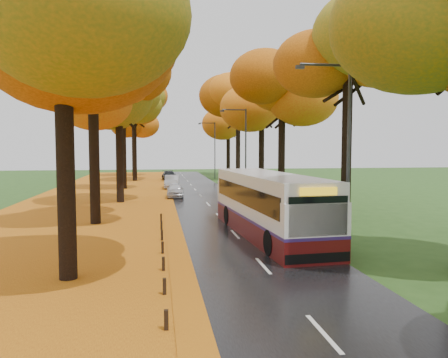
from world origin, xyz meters
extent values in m
plane|color=#284C19|center=(0.00, 0.00, 0.00)|extent=(160.00, 160.00, 0.00)
cube|color=black|center=(0.00, 25.00, 0.02)|extent=(6.50, 90.00, 0.04)
cube|color=silver|center=(0.00, 25.00, 0.04)|extent=(0.12, 90.00, 0.01)
cube|color=#8C390C|center=(-9.00, 25.00, 0.01)|extent=(12.00, 90.00, 0.02)
cube|color=orange|center=(-3.05, 25.00, 0.04)|extent=(0.90, 90.00, 0.01)
cylinder|color=black|center=(-6.90, 5.50, 4.29)|extent=(0.60, 0.60, 8.58)
cylinder|color=black|center=(-7.50, 16.50, 4.58)|extent=(0.60, 0.60, 9.15)
ellipsoid|color=orange|center=(-7.50, 16.50, 10.30)|extent=(8.00, 8.00, 6.24)
cylinder|color=black|center=(-6.90, 26.50, 4.00)|extent=(0.60, 0.60, 8.00)
ellipsoid|color=orange|center=(-6.90, 26.50, 9.00)|extent=(9.20, 9.20, 7.18)
cylinder|color=black|center=(-7.50, 38.50, 4.29)|extent=(0.60, 0.60, 8.58)
ellipsoid|color=orange|center=(-7.50, 38.50, 9.65)|extent=(8.00, 8.00, 6.24)
cylinder|color=black|center=(-6.90, 49.50, 4.58)|extent=(0.60, 0.60, 9.15)
ellipsoid|color=orange|center=(-6.90, 49.50, 10.30)|extent=(9.20, 9.20, 7.18)
cylinder|color=black|center=(-7.50, 59.50, 4.00)|extent=(0.60, 0.60, 8.00)
ellipsoid|color=orange|center=(-7.50, 59.50, 9.00)|extent=(8.00, 8.00, 6.24)
cylinder|color=black|center=(7.50, 15.50, 4.61)|extent=(0.60, 0.60, 9.22)
ellipsoid|color=#D06A0F|center=(7.50, 15.50, 10.37)|extent=(8.20, 8.20, 6.40)
cylinder|color=black|center=(6.90, 27.50, 4.10)|extent=(0.60, 0.60, 8.19)
ellipsoid|color=#D06A0F|center=(6.90, 27.50, 9.22)|extent=(9.20, 9.20, 7.18)
cylinder|color=black|center=(7.50, 37.50, 4.35)|extent=(0.60, 0.60, 8.70)
ellipsoid|color=#D06A0F|center=(7.50, 37.50, 9.79)|extent=(8.20, 8.20, 6.40)
cylinder|color=black|center=(6.90, 48.50, 4.61)|extent=(0.60, 0.60, 9.22)
ellipsoid|color=#D06A0F|center=(6.90, 48.50, 10.37)|extent=(9.20, 9.20, 7.18)
cylinder|color=black|center=(7.50, 60.50, 4.10)|extent=(0.60, 0.60, 8.19)
ellipsoid|color=#D06A0F|center=(7.50, 60.50, 9.22)|extent=(8.20, 8.20, 6.40)
cube|color=black|center=(-3.70, 0.80, 0.26)|extent=(0.11, 0.11, 0.52)
cube|color=black|center=(-3.70, 3.40, 0.26)|extent=(0.11, 0.11, 0.52)
cube|color=black|center=(-3.70, 6.00, 0.26)|extent=(0.11, 0.11, 0.52)
cube|color=black|center=(-3.70, 8.60, 0.26)|extent=(0.11, 0.11, 0.52)
cube|color=black|center=(-3.70, 11.20, 0.26)|extent=(0.11, 0.11, 0.52)
cube|color=black|center=(-3.70, 13.80, 0.26)|extent=(0.11, 0.11, 0.52)
cube|color=black|center=(-3.70, 16.40, 0.26)|extent=(0.11, 0.11, 0.52)
cylinder|color=#333538|center=(4.20, 8.00, 4.00)|extent=(0.14, 0.14, 8.00)
cylinder|color=#333538|center=(3.10, 8.00, 7.90)|extent=(2.20, 0.11, 0.11)
cube|color=#333538|center=(2.00, 8.00, 7.78)|extent=(0.35, 0.18, 0.14)
cylinder|color=#333538|center=(4.20, 30.00, 4.00)|extent=(0.14, 0.14, 8.00)
cylinder|color=#333538|center=(3.10, 30.00, 7.90)|extent=(2.20, 0.11, 0.11)
cube|color=#333538|center=(2.00, 30.00, 7.78)|extent=(0.35, 0.18, 0.14)
cylinder|color=#333538|center=(4.20, 52.00, 4.00)|extent=(0.14, 0.14, 8.00)
cylinder|color=#333538|center=(3.10, 52.00, 7.90)|extent=(2.20, 0.11, 0.11)
cube|color=#333538|center=(2.00, 52.00, 7.78)|extent=(0.35, 0.18, 0.14)
cube|color=#490B0B|center=(1.59, 11.51, 0.52)|extent=(3.51, 11.92, 0.96)
cube|color=silver|center=(1.59, 11.51, 1.70)|extent=(3.51, 11.92, 1.39)
cube|color=silver|center=(1.59, 11.51, 2.77)|extent=(3.44, 11.68, 0.75)
cube|color=#2F1A5B|center=(1.59, 11.51, 1.06)|extent=(3.53, 11.94, 0.13)
cube|color=black|center=(1.59, 11.51, 2.12)|extent=(3.47, 10.99, 0.91)
cube|color=black|center=(2.01, 5.68, 1.91)|extent=(2.35, 0.23, 1.50)
cube|color=yellow|center=(2.01, 5.68, 2.84)|extent=(1.47, 0.16, 0.30)
cube|color=black|center=(2.00, 5.70, 0.34)|extent=(2.62, 0.31, 0.37)
cylinder|color=black|center=(0.66, 7.44, 0.57)|extent=(0.37, 1.09, 1.07)
cylinder|color=black|center=(3.09, 7.61, 0.57)|extent=(0.37, 1.09, 1.07)
cylinder|color=black|center=(0.12, 14.95, 0.57)|extent=(0.37, 1.09, 1.07)
cylinder|color=black|center=(2.55, 15.12, 0.57)|extent=(0.37, 1.09, 1.07)
imported|color=silver|center=(-2.35, 29.22, 0.66)|extent=(1.60, 3.68, 1.24)
imported|color=#A9ACB1|center=(-2.35, 37.94, 0.74)|extent=(1.81, 4.36, 1.40)
imported|color=black|center=(-2.35, 49.68, 0.66)|extent=(2.10, 4.42, 1.24)
camera|label=1|loc=(-3.86, -9.64, 4.46)|focal=35.00mm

